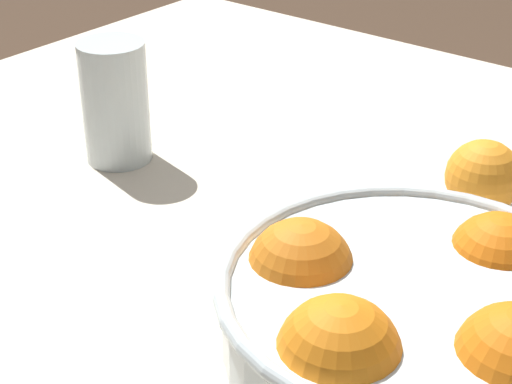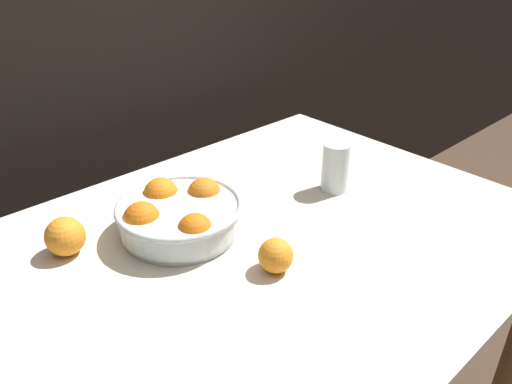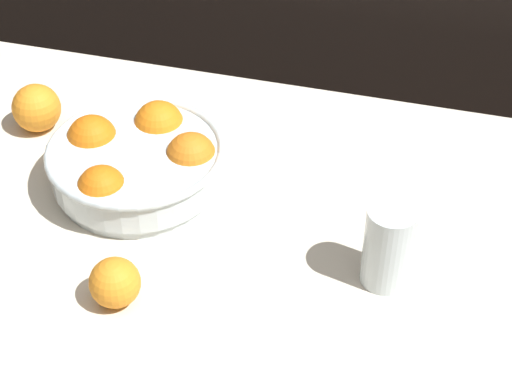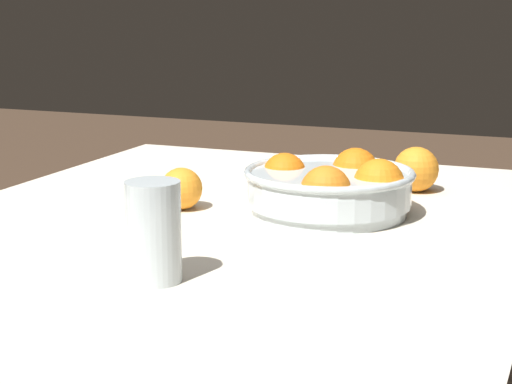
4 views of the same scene
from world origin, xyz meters
name	(u,v)px [view 1 (image 1 of 4)]	position (x,y,z in m)	size (l,w,h in m)	color
dining_table	(353,305)	(0.00, 0.00, 0.69)	(1.22, 0.93, 0.77)	beige
fruit_bowl	(411,318)	(-0.13, 0.14, 0.82)	(0.27, 0.27, 0.10)	silver
juice_glass	(116,108)	(0.27, 0.03, 0.83)	(0.07, 0.07, 0.13)	#F4A314
orange_loose_front	(483,177)	(-0.07, -0.10, 0.81)	(0.07, 0.07, 0.07)	orange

